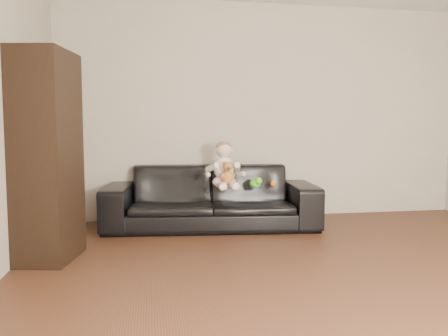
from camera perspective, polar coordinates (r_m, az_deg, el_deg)
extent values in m
plane|color=#492A1A|center=(3.06, 19.57, -15.75)|extent=(5.50, 5.50, 0.00)
plane|color=#B2A996|center=(5.44, 5.60, 7.34)|extent=(5.00, 0.00, 5.00)
imported|color=black|center=(4.84, -1.71, -3.76)|extent=(2.38, 1.12, 0.67)
cube|color=black|center=(3.85, -22.27, 1.38)|extent=(0.53, 0.66, 1.71)
cube|color=silver|center=(3.84, -22.16, 7.12)|extent=(0.22, 0.28, 0.28)
ellipsoid|color=#FCD4DD|center=(4.73, 0.00, -1.83)|extent=(0.29, 0.26, 0.14)
ellipsoid|color=white|center=(4.73, -0.03, -0.04)|extent=(0.25, 0.21, 0.26)
sphere|color=beige|center=(4.70, 0.00, 2.44)|extent=(0.20, 0.20, 0.17)
ellipsoid|color=#8C603F|center=(4.71, -0.02, 2.76)|extent=(0.20, 0.20, 0.12)
cylinder|color=#FCD4DD|center=(4.57, -0.31, -2.34)|extent=(0.11, 0.22, 0.08)
cylinder|color=#FCD4DD|center=(4.58, 0.99, -2.31)|extent=(0.11, 0.22, 0.08)
sphere|color=white|center=(4.46, -0.21, -2.52)|extent=(0.08, 0.08, 0.07)
sphere|color=white|center=(4.48, 1.38, -2.49)|extent=(0.08, 0.08, 0.07)
cylinder|color=white|center=(4.65, -1.57, 0.07)|extent=(0.09, 0.19, 0.12)
cylinder|color=white|center=(4.70, 1.73, 0.12)|extent=(0.09, 0.19, 0.12)
ellipsoid|color=#AC6F31|center=(4.57, 0.47, -1.19)|extent=(0.14, 0.12, 0.15)
sphere|color=#AC6F31|center=(4.54, 0.50, 0.16)|extent=(0.11, 0.11, 0.10)
sphere|color=#AC6F31|center=(4.54, 0.03, 0.65)|extent=(0.04, 0.04, 0.04)
sphere|color=#AC6F31|center=(4.55, 0.93, 0.66)|extent=(0.04, 0.04, 0.04)
sphere|color=#593819|center=(4.50, 0.60, -0.02)|extent=(0.04, 0.04, 0.04)
ellipsoid|color=#52DD1A|center=(4.72, 4.09, -2.08)|extent=(0.13, 0.15, 0.10)
sphere|color=#D25518|center=(4.84, 6.44, -2.13)|extent=(0.08, 0.08, 0.07)
cylinder|color=blue|center=(4.74, 4.13, -2.57)|extent=(0.14, 0.14, 0.02)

